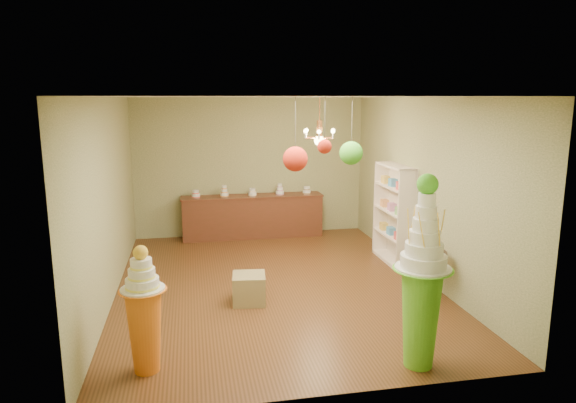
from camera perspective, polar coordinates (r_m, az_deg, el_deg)
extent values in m
plane|color=#4F2D15|center=(8.48, -1.43, -9.17)|extent=(6.50, 6.50, 0.00)
plane|color=white|center=(7.93, -1.54, 11.55)|extent=(6.50, 6.50, 0.00)
cube|color=#919466|center=(11.25, -4.19, 3.84)|extent=(5.00, 0.04, 3.00)
cube|color=#919466|center=(4.98, 4.67, -5.94)|extent=(5.00, 0.04, 3.00)
cube|color=#919466|center=(8.06, -19.30, 0.18)|extent=(0.04, 6.50, 3.00)
cube|color=#919466|center=(8.82, 14.76, 1.38)|extent=(0.04, 6.50, 3.00)
cone|color=#66CC2D|center=(6.06, 14.48, -12.44)|extent=(0.59, 0.59, 1.14)
cylinder|color=white|center=(5.85, 14.77, -7.18)|extent=(0.80, 0.80, 0.03)
cylinder|color=white|center=(5.82, 14.81, -6.41)|extent=(0.65, 0.65, 0.14)
cylinder|color=white|center=(5.78, 14.88, -5.11)|extent=(0.53, 0.53, 0.14)
cylinder|color=white|center=(5.74, 14.95, -3.80)|extent=(0.44, 0.44, 0.14)
cylinder|color=white|center=(5.71, 15.02, -2.48)|extent=(0.36, 0.36, 0.14)
cylinder|color=white|center=(5.68, 15.09, -1.14)|extent=(0.29, 0.29, 0.14)
cylinder|color=white|center=(5.65, 15.16, 0.22)|extent=(0.24, 0.24, 0.14)
sphere|color=green|center=(5.62, 15.25, 1.87)|extent=(0.23, 0.23, 0.23)
cone|color=orange|center=(6.02, -15.59, -13.69)|extent=(0.48, 0.48, 0.95)
cylinder|color=white|center=(5.83, -15.85, -9.34)|extent=(0.58, 0.58, 0.03)
cylinder|color=white|center=(5.80, -15.89, -8.69)|extent=(0.44, 0.44, 0.11)
cylinder|color=white|center=(5.77, -15.95, -7.68)|extent=(0.35, 0.35, 0.11)
cylinder|color=white|center=(5.73, -16.01, -6.65)|extent=(0.28, 0.28, 0.11)
sphere|color=gold|center=(5.70, -16.07, -5.48)|extent=(0.16, 0.16, 0.16)
cube|color=olive|center=(7.71, -4.35, -9.62)|extent=(0.53, 0.53, 0.43)
cube|color=#53291A|center=(11.17, -3.95, -1.70)|extent=(3.00, 0.50, 0.90)
cube|color=#53291A|center=(11.07, -3.98, 0.60)|extent=(3.04, 0.54, 0.03)
cylinder|color=white|center=(10.98, -10.22, 0.85)|extent=(0.18, 0.18, 0.16)
cylinder|color=white|center=(10.99, -7.10, 1.17)|extent=(0.18, 0.18, 0.24)
cylinder|color=white|center=(11.05, -3.99, 1.08)|extent=(0.18, 0.18, 0.16)
cylinder|color=white|center=(11.13, -0.92, 1.39)|extent=(0.18, 0.18, 0.24)
cylinder|color=white|center=(11.26, 2.09, 1.29)|extent=(0.18, 0.18, 0.16)
cube|color=white|center=(9.64, 12.44, -1.31)|extent=(0.04, 1.20, 1.80)
cube|color=white|center=(9.68, 11.46, -3.66)|extent=(0.30, 1.14, 0.03)
cube|color=white|center=(9.57, 11.57, -1.06)|extent=(0.30, 1.14, 0.03)
cube|color=white|center=(9.49, 11.68, 1.59)|extent=(0.30, 1.14, 0.03)
cylinder|color=black|center=(8.13, 14.89, -10.36)|extent=(0.40, 0.40, 0.04)
cylinder|color=black|center=(8.00, 15.02, -8.03)|extent=(0.08, 0.08, 0.74)
cylinder|color=black|center=(7.89, 15.16, -5.50)|extent=(0.60, 0.60, 0.04)
imported|color=white|center=(7.86, 15.21, -4.63)|extent=(0.23, 0.23, 0.21)
cylinder|color=#3C382B|center=(6.23, 0.82, 8.15)|extent=(0.01, 0.01, 0.75)
sphere|color=red|center=(6.26, 0.81, 4.74)|extent=(0.31, 0.31, 0.31)
cylinder|color=#3C382B|center=(6.32, 7.10, 8.42)|extent=(0.01, 0.01, 0.68)
sphere|color=green|center=(6.35, 7.03, 5.36)|extent=(0.29, 0.29, 0.29)
cylinder|color=#3C382B|center=(5.88, 4.12, 8.83)|extent=(0.01, 0.01, 0.56)
sphere|color=red|center=(5.90, 4.08, 6.11)|extent=(0.16, 0.16, 0.16)
cylinder|color=#E68D51|center=(9.03, 3.54, 9.94)|extent=(0.02, 0.02, 0.50)
cylinder|color=#E68D51|center=(9.04, 3.51, 8.04)|extent=(0.10, 0.10, 0.30)
sphere|color=#F6D587|center=(9.05, 3.50, 6.77)|extent=(0.18, 0.18, 0.18)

